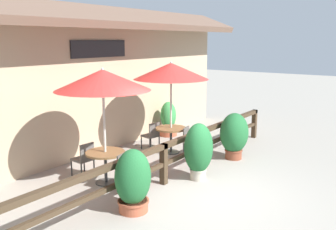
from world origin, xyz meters
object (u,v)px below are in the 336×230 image
patio_umbrella_middle (171,71)px  patio_umbrella_near (103,80)px  potted_plant_corner_fern (234,135)px  chair_near_wallside (84,158)px  chair_near_streetside (127,171)px  potted_plant_tall_tropical (198,150)px  chair_middle_streetside (190,140)px  chair_middle_wallside (152,134)px  potted_plant_small_flowering (168,120)px  dining_table_near (105,158)px  potted_plant_entrance_palm (133,181)px  dining_table_middle (171,133)px

patio_umbrella_middle → patio_umbrella_near: bearing=-176.7°
patio_umbrella_near → potted_plant_corner_fern: 4.09m
patio_umbrella_near → chair_near_wallside: 2.05m
chair_near_wallside → patio_umbrella_middle: bearing=172.0°
chair_near_streetside → chair_near_wallside: bearing=73.1°
chair_near_wallside → potted_plant_tall_tropical: potted_plant_tall_tropical is taller
chair_near_wallside → potted_plant_tall_tropical: (1.44, -2.33, 0.26)m
chair_middle_streetside → chair_middle_wallside: size_ratio=1.00×
chair_near_streetside → potted_plant_corner_fern: 3.55m
chair_near_wallside → chair_middle_streetside: (2.83, -1.22, 0.00)m
patio_umbrella_middle → chair_middle_streetside: 2.03m
chair_near_wallside → potted_plant_tall_tropical: bearing=125.1°
potted_plant_corner_fern → potted_plant_small_flowering: size_ratio=1.09×
potted_plant_corner_fern → chair_near_streetside: bearing=166.3°
dining_table_near → potted_plant_tall_tropical: 2.16m
potted_plant_tall_tropical → potted_plant_entrance_palm: potted_plant_tall_tropical is taller
dining_table_middle → chair_middle_wallside: chair_middle_wallside is taller
patio_umbrella_near → potted_plant_tall_tropical: bearing=-47.8°
patio_umbrella_near → dining_table_middle: (2.82, 0.16, -1.79)m
patio_umbrella_near → dining_table_near: 1.79m
chair_middle_streetside → chair_middle_wallside: bearing=82.6°
chair_middle_streetside → potted_plant_entrance_palm: (-3.57, -0.98, 0.15)m
dining_table_near → chair_near_streetside: 0.75m
chair_near_wallside → chair_middle_wallside: same height
dining_table_middle → chair_middle_wallside: 0.67m
potted_plant_tall_tropical → potted_plant_entrance_palm: bearing=176.6°
dining_table_middle → chair_middle_wallside: size_ratio=1.07×
patio_umbrella_middle → potted_plant_corner_fern: size_ratio=2.06×
potted_plant_small_flowering → patio_umbrella_near: bearing=-162.5°
dining_table_near → chair_near_streetside: size_ratio=1.07×
chair_middle_streetside → potted_plant_small_flowering: (1.54, 1.87, 0.08)m
dining_table_near → dining_table_middle: same height
chair_middle_wallside → patio_umbrella_near: bearing=26.2°
chair_near_streetside → dining_table_middle: size_ratio=0.94×
chair_middle_wallside → potted_plant_entrance_palm: potted_plant_entrance_palm is taller
chair_near_wallside → patio_umbrella_middle: size_ratio=0.32×
dining_table_near → chair_middle_streetside: chair_middle_streetside is taller
chair_middle_wallside → potted_plant_corner_fern: potted_plant_corner_fern is taller
dining_table_middle → dining_table_near: bearing=-176.7°
patio_umbrella_near → chair_near_streetside: (-0.07, -0.74, -1.92)m
dining_table_near → potted_plant_corner_fern: bearing=-25.1°
chair_near_wallside → chair_middle_streetside: 3.08m
chair_middle_streetside → potted_plant_entrance_palm: bearing=-176.8°
chair_near_wallside → potted_plant_corner_fern: size_ratio=0.65×
patio_umbrella_middle → potted_plant_corner_fern: 2.49m
patio_umbrella_middle → potted_plant_tall_tropical: (-1.37, -1.76, -1.66)m
chair_near_wallside → patio_umbrella_middle: patio_umbrella_middle is taller
chair_near_streetside → dining_table_middle: 3.03m
chair_near_wallside → chair_near_streetside: bearing=90.1°
patio_umbrella_near → dining_table_middle: 3.34m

